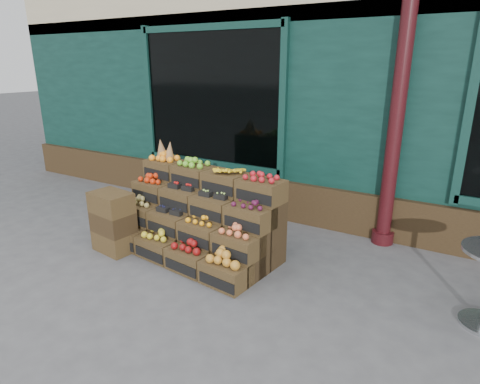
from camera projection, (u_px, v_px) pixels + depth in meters
The scene contains 5 objects.
ground at pixel (223, 289), 4.23m from camera, with size 60.00×60.00×0.00m, color #4E4E51.
shop_facade at pixel (366, 56), 7.68m from camera, with size 12.00×6.24×4.80m.
crate_display at pixel (198, 220), 5.00m from camera, with size 2.20×1.26×1.31m.
spare_crates at pixel (113, 222), 5.00m from camera, with size 0.55×0.42×0.77m.
shopkeeper at pixel (229, 136), 6.85m from camera, with size 0.79×0.52×2.16m, color #1A5D27.
Camera 1 is at (2.04, -3.11, 2.28)m, focal length 30.00 mm.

